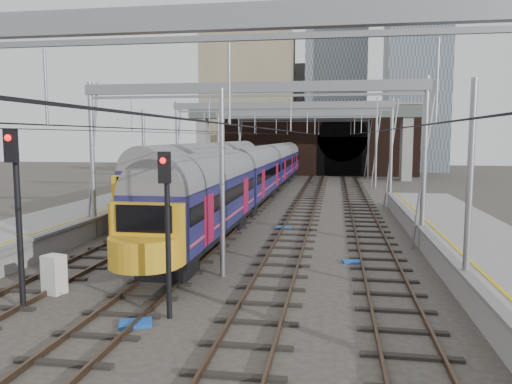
% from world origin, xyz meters
% --- Properties ---
extents(ground, '(160.00, 160.00, 0.00)m').
position_xyz_m(ground, '(0.00, 0.00, 0.00)').
color(ground, '#38332D').
rests_on(ground, ground).
extents(tracks, '(14.40, 80.00, 0.22)m').
position_xyz_m(tracks, '(0.00, 15.00, 0.02)').
color(tracks, '#4C3828').
rests_on(tracks, ground).
extents(overhead_line, '(16.80, 80.00, 8.00)m').
position_xyz_m(overhead_line, '(0.00, 21.49, 6.57)').
color(overhead_line, gray).
rests_on(overhead_line, ground).
extents(retaining_wall, '(28.00, 2.75, 9.00)m').
position_xyz_m(retaining_wall, '(1.40, 51.93, 4.33)').
color(retaining_wall, black).
rests_on(retaining_wall, ground).
extents(overbridge, '(28.00, 3.00, 9.25)m').
position_xyz_m(overbridge, '(0.00, 46.00, 7.27)').
color(overbridge, gray).
rests_on(overbridge, ground).
extents(city_skyline, '(37.50, 27.50, 60.00)m').
position_xyz_m(city_skyline, '(2.73, 70.48, 17.09)').
color(city_skyline, tan).
rests_on(city_skyline, ground).
extents(train_main, '(2.58, 59.72, 4.51)m').
position_xyz_m(train_main, '(-2.00, 29.17, 2.35)').
color(train_main, black).
rests_on(train_main, ground).
extents(train_second, '(2.77, 32.06, 4.78)m').
position_xyz_m(train_second, '(-6.00, 24.33, 2.47)').
color(train_second, black).
rests_on(train_second, ground).
extents(signal_near_left, '(0.40, 0.49, 5.49)m').
position_xyz_m(signal_near_left, '(-5.28, -2.49, 3.41)').
color(signal_near_left, black).
rests_on(signal_near_left, ground).
extents(signal_near_centre, '(0.36, 0.47, 4.84)m').
position_xyz_m(signal_near_centre, '(-0.55, -2.60, 3.05)').
color(signal_near_centre, black).
rests_on(signal_near_centre, ground).
extents(relay_cabinet, '(0.78, 0.70, 1.32)m').
position_xyz_m(relay_cabinet, '(-5.11, -0.96, 0.66)').
color(relay_cabinet, silver).
rests_on(relay_cabinet, ground).
extents(equip_cover_a, '(1.07, 0.92, 0.11)m').
position_xyz_m(equip_cover_a, '(-1.31, -3.22, 0.05)').
color(equip_cover_a, '#1852B5').
rests_on(equip_cover_a, ground).
extents(equip_cover_b, '(0.93, 0.67, 0.11)m').
position_xyz_m(equip_cover_b, '(1.31, 12.06, 0.05)').
color(equip_cover_b, '#1852B5').
rests_on(equip_cover_b, ground).
extents(equip_cover_c, '(0.82, 0.64, 0.09)m').
position_xyz_m(equip_cover_c, '(4.90, 4.79, 0.04)').
color(equip_cover_c, '#1852B5').
rests_on(equip_cover_c, ground).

